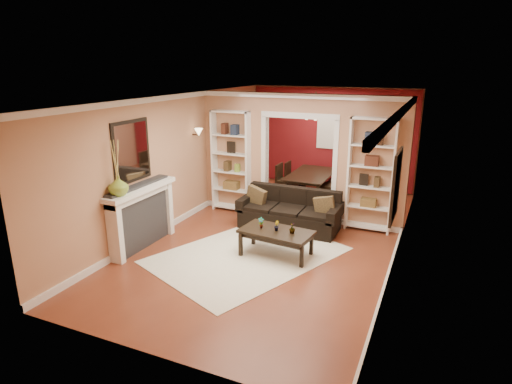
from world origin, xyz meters
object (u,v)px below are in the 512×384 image
at_px(bookshelf_left, 231,162).
at_px(bookshelf_right, 371,176).
at_px(coffee_table, 276,243).
at_px(sofa, 289,210).
at_px(fireplace, 143,217).
at_px(dining_table, 312,186).

xyz_separation_m(bookshelf_left, bookshelf_right, (3.10, 0.00, 0.00)).
height_order(coffee_table, bookshelf_right, bookshelf_right).
xyz_separation_m(sofa, fireplace, (-2.15, -1.95, 0.17)).
distance_m(coffee_table, dining_table, 3.60).
height_order(bookshelf_right, dining_table, bookshelf_right).
relative_size(bookshelf_right, dining_table, 1.28).
height_order(sofa, bookshelf_right, bookshelf_right).
bearing_deg(fireplace, sofa, 42.16).
distance_m(fireplace, dining_table, 4.65).
height_order(sofa, bookshelf_left, bookshelf_left).
distance_m(coffee_table, bookshelf_left, 2.80).
relative_size(fireplace, dining_table, 0.94).
bearing_deg(bookshelf_left, sofa, -19.77).
bearing_deg(dining_table, fireplace, 154.82).
xyz_separation_m(sofa, dining_table, (-0.18, 2.25, -0.09)).
xyz_separation_m(sofa, bookshelf_left, (-1.61, 0.58, 0.74)).
relative_size(coffee_table, bookshelf_left, 0.54).
height_order(bookshelf_left, fireplace, bookshelf_left).
xyz_separation_m(bookshelf_right, fireplace, (-3.64, -2.53, -0.57)).
distance_m(bookshelf_right, dining_table, 2.50).
bearing_deg(coffee_table, bookshelf_right, 62.53).
bearing_deg(fireplace, coffee_table, 14.81).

